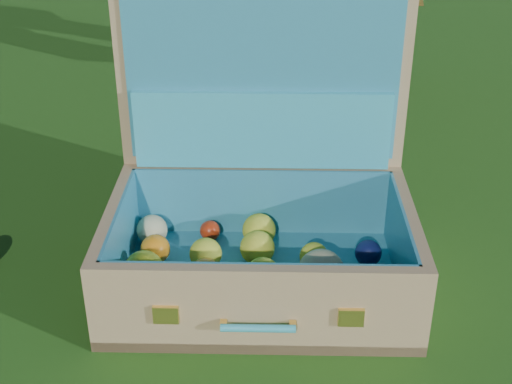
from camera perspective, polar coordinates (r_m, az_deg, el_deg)
name	(u,v)px	position (r m, az deg, el deg)	size (l,w,h in m)	color
ground	(241,251)	(1.66, -1.21, -4.78)	(60.00, 60.00, 0.00)	#215114
suitcase	(258,201)	(1.51, 0.17, -0.72)	(0.69, 0.54, 0.61)	tan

